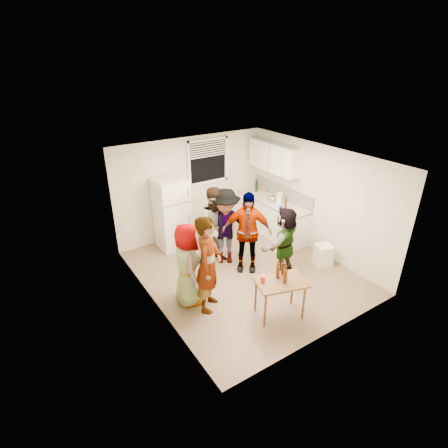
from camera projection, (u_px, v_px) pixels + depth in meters
room at (244, 272)px, 7.50m from camera, size 4.00×4.50×2.50m
window at (208, 161)px, 8.59m from camera, size 1.12×0.10×1.06m
refrigerator at (172, 214)px, 8.19m from camera, size 0.70×0.70×1.70m
counter_lower at (272, 217)px, 9.02m from camera, size 0.60×2.20×0.86m
countertop at (273, 201)px, 8.82m from camera, size 0.64×2.22×0.04m
backsplash at (282, 191)px, 8.87m from camera, size 0.03×2.20×0.36m
upper_cabinets at (274, 157)px, 8.57m from camera, size 0.34×1.60×0.70m
kettle at (272, 201)px, 8.75m from camera, size 0.27×0.25×0.18m
paper_towel at (279, 204)px, 8.61m from camera, size 0.13×0.13×0.29m
wine_bottle at (256, 191)px, 9.39m from camera, size 0.07×0.07×0.28m
beer_bottle_counter at (285, 209)px, 8.33m from camera, size 0.06×0.06×0.24m
blue_cup at (281, 211)px, 8.23m from camera, size 0.09×0.09×0.12m
picture_frame at (264, 189)px, 9.37m from camera, size 0.02×0.16×0.14m
trash_bin at (323, 255)px, 7.66m from camera, size 0.41×0.41×0.49m
serving_table at (278, 314)px, 6.28m from camera, size 0.98×0.79×0.72m
beer_bottle_table at (285, 283)px, 5.93m from camera, size 0.07×0.07×0.25m
red_cup at (263, 281)px, 5.96m from camera, size 0.08×0.08×0.11m
guest_grey at (189, 301)px, 6.63m from camera, size 1.75×1.16×0.51m
guest_stripe at (209, 306)px, 6.48m from camera, size 1.75×1.78×0.44m
guest_back_left at (217, 261)px, 7.92m from camera, size 1.20×1.89×0.66m
guest_back_right at (225, 261)px, 7.90m from camera, size 1.86×2.06×0.64m
guest_black at (246, 268)px, 7.65m from camera, size 1.92×2.03×0.43m
guest_orange at (282, 271)px, 7.53m from camera, size 1.84×1.90×0.44m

